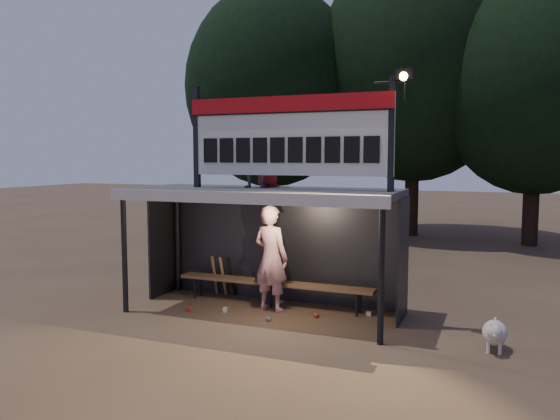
% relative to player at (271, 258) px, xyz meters
% --- Properties ---
extents(ground, '(80.00, 80.00, 0.00)m').
position_rel_player_xyz_m(ground, '(-0.09, -0.22, -1.00)').
color(ground, brown).
rests_on(ground, ground).
extents(player, '(0.83, 0.64, 2.01)m').
position_rel_player_xyz_m(player, '(0.00, 0.00, 0.00)').
color(player, white).
rests_on(player, ground).
extents(child_a, '(0.68, 0.60, 1.18)m').
position_rel_player_xyz_m(child_a, '(-0.42, 0.09, 1.90)').
color(child_a, slate).
rests_on(child_a, dugout_shelter).
extents(child_b, '(0.62, 0.50, 1.10)m').
position_rel_player_xyz_m(child_b, '(-0.21, 0.37, 1.87)').
color(child_b, maroon).
rests_on(child_b, dugout_shelter).
extents(dugout_shelter, '(5.10, 2.08, 2.32)m').
position_rel_player_xyz_m(dugout_shelter, '(-0.09, 0.02, 0.84)').
color(dugout_shelter, '#404043').
rests_on(dugout_shelter, ground).
extents(scoreboard_assembly, '(4.10, 0.27, 1.99)m').
position_rel_player_xyz_m(scoreboard_assembly, '(0.47, -0.23, 2.32)').
color(scoreboard_assembly, black).
rests_on(scoreboard_assembly, dugout_shelter).
extents(bench, '(4.00, 0.35, 0.48)m').
position_rel_player_xyz_m(bench, '(-0.09, 0.33, -0.57)').
color(bench, brown).
rests_on(bench, ground).
extents(tree_left, '(6.46, 6.46, 9.27)m').
position_rel_player_xyz_m(tree_left, '(-4.09, 9.78, 4.51)').
color(tree_left, black).
rests_on(tree_left, ground).
extents(tree_mid, '(7.22, 7.22, 10.36)m').
position_rel_player_xyz_m(tree_mid, '(0.91, 11.28, 5.16)').
color(tree_mid, black).
rests_on(tree_mid, ground).
extents(tree_right, '(6.08, 6.08, 8.72)m').
position_rel_player_xyz_m(tree_right, '(4.91, 10.28, 4.18)').
color(tree_right, black).
rests_on(tree_right, ground).
extents(dog, '(0.36, 0.81, 0.49)m').
position_rel_player_xyz_m(dog, '(3.95, -0.76, -0.72)').
color(dog, beige).
rests_on(dog, ground).
extents(bats, '(0.47, 0.32, 0.84)m').
position_rel_player_xyz_m(bats, '(-1.34, 0.60, -0.57)').
color(bats, olive).
rests_on(bats, ground).
extents(litter, '(3.30, 1.26, 0.08)m').
position_rel_player_xyz_m(litter, '(0.13, -0.18, -0.97)').
color(litter, red).
rests_on(litter, ground).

